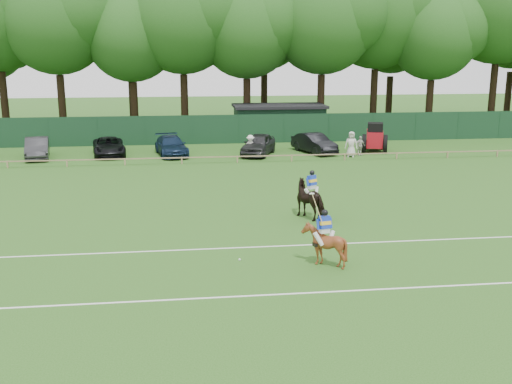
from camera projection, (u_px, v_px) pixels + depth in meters
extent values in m
plane|color=#1E4C14|center=(253.00, 240.00, 25.93)|extent=(160.00, 160.00, 0.00)
imported|color=black|center=(311.00, 199.00, 29.12)|extent=(1.98, 2.38, 1.84)
imported|color=brown|center=(324.00, 245.00, 22.73)|extent=(1.60, 1.73, 1.63)
imported|color=#2B2B2D|center=(37.00, 148.00, 45.06)|extent=(2.48, 4.93, 1.55)
imported|color=black|center=(109.00, 147.00, 46.13)|extent=(3.06, 5.31, 1.39)
imported|color=#13243E|center=(171.00, 146.00, 46.26)|extent=(2.93, 5.36, 1.47)
imported|color=#2C2C2F|center=(258.00, 144.00, 46.40)|extent=(3.61, 5.23, 1.65)
imported|color=black|center=(314.00, 143.00, 47.33)|extent=(3.13, 4.92, 1.53)
imported|color=silver|center=(250.00, 146.00, 45.51)|extent=(1.17, 0.79, 1.68)
imported|color=beige|center=(360.00, 146.00, 46.22)|extent=(0.95, 0.59, 1.50)
imported|color=beige|center=(351.00, 144.00, 45.51)|extent=(1.10, 0.90, 1.95)
cube|color=silver|center=(312.00, 187.00, 28.97)|extent=(0.44, 0.41, 0.18)
cube|color=#1936B9|center=(312.00, 180.00, 28.90)|extent=(0.50, 0.47, 0.51)
cube|color=yellow|center=(312.00, 181.00, 28.90)|extent=(0.52, 0.47, 0.18)
sphere|color=black|center=(312.00, 173.00, 28.81)|extent=(0.25, 0.25, 0.25)
cylinder|color=silver|center=(316.00, 192.00, 29.16)|extent=(0.35, 0.48, 0.59)
cylinder|color=silver|center=(308.00, 194.00, 28.85)|extent=(0.49, 0.25, 0.59)
cube|color=silver|center=(324.00, 230.00, 22.59)|extent=(0.41, 0.33, 0.18)
cube|color=#1936B9|center=(325.00, 222.00, 22.52)|extent=(0.45, 0.38, 0.51)
cube|color=yellow|center=(325.00, 223.00, 22.52)|extent=(0.48, 0.37, 0.18)
sphere|color=black|center=(325.00, 213.00, 22.43)|extent=(0.25, 0.25, 0.25)
cylinder|color=silver|center=(331.00, 238.00, 22.70)|extent=(0.41, 0.40, 0.59)
cylinder|color=silver|center=(319.00, 239.00, 22.54)|extent=(0.43, 0.31, 0.59)
cylinder|color=tan|center=(317.00, 208.00, 22.34)|extent=(0.39, 0.52, 1.17)
sphere|color=silver|center=(240.00, 260.00, 23.37)|extent=(0.09, 0.09, 0.09)
cube|color=silver|center=(274.00, 295.00, 20.14)|extent=(60.00, 0.10, 0.01)
cube|color=silver|center=(256.00, 247.00, 24.96)|extent=(60.00, 0.10, 0.01)
cube|color=#997F5B|center=(223.00, 157.00, 43.19)|extent=(62.00, 0.08, 0.08)
cube|color=#14351E|center=(216.00, 129.00, 51.69)|extent=(92.00, 0.04, 2.50)
cube|color=#14331E|center=(279.00, 123.00, 55.27)|extent=(8.00, 4.00, 2.80)
cube|color=black|center=(279.00, 106.00, 54.91)|extent=(8.40, 4.40, 0.24)
cube|color=#A70F1B|center=(375.00, 139.00, 47.92)|extent=(1.91, 2.61, 1.27)
cube|color=black|center=(375.00, 128.00, 47.35)|extent=(1.50, 1.56, 0.88)
cylinder|color=black|center=(364.00, 143.00, 47.48)|extent=(0.72, 1.48, 1.46)
cylinder|color=black|center=(385.00, 144.00, 47.20)|extent=(0.72, 1.48, 1.46)
cylinder|color=black|center=(365.00, 144.00, 49.13)|extent=(0.51, 0.83, 0.78)
cylinder|color=black|center=(383.00, 145.00, 48.88)|extent=(0.51, 0.83, 0.78)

